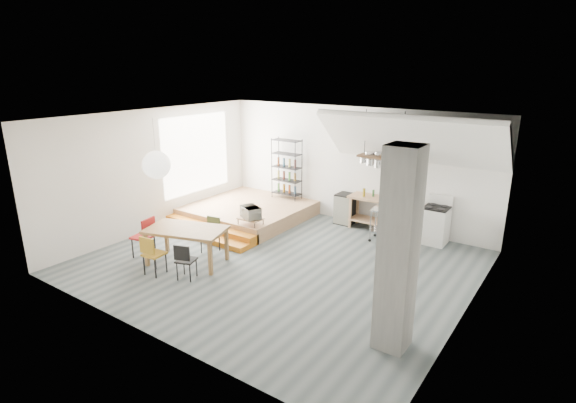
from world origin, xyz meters
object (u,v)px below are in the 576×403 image
Objects in this scene: dining_table at (186,232)px; rolling_cart at (389,221)px; stove at (435,225)px; mini_fridge at (345,209)px.

rolling_cart is at bearing 31.71° from dining_table.
stove is 1.14m from rolling_cart.
mini_fridge is (-1.53, 0.65, -0.12)m from rolling_cart.
rolling_cart is 1.06× the size of mini_fridge.
rolling_cart reaches higher than dining_table.
rolling_cart is (3.19, 3.72, -0.18)m from dining_table.
stove is 0.61× the size of dining_table.
stove is at bearing 26.06° from rolling_cart.
mini_fridge reaches higher than rolling_cart.
rolling_cart is at bearing -148.03° from stove.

